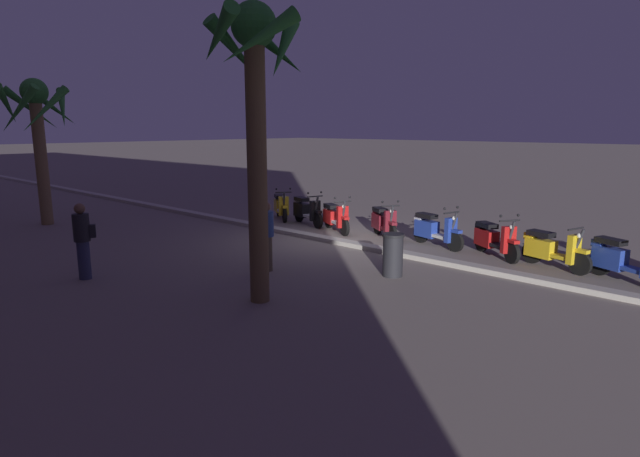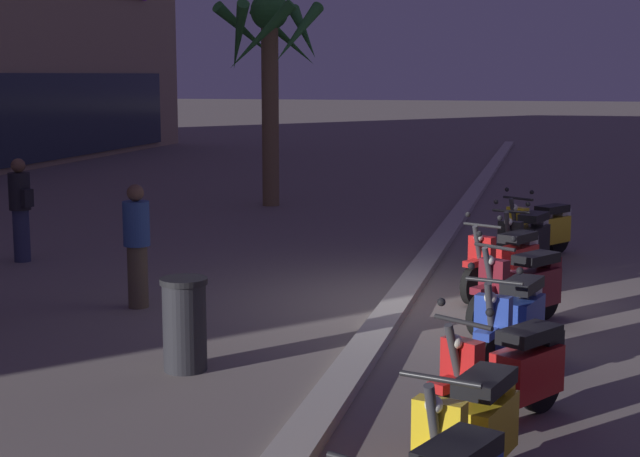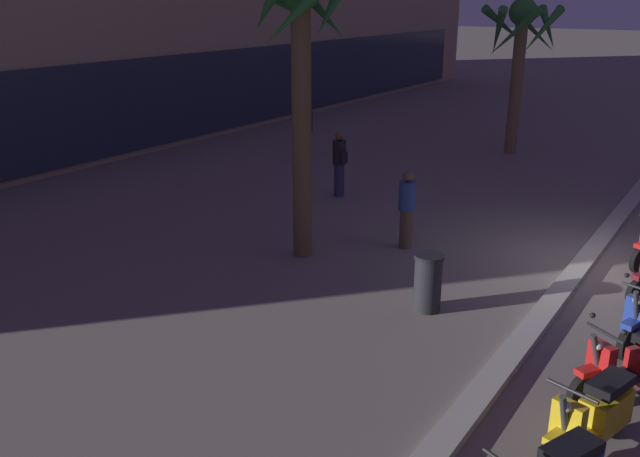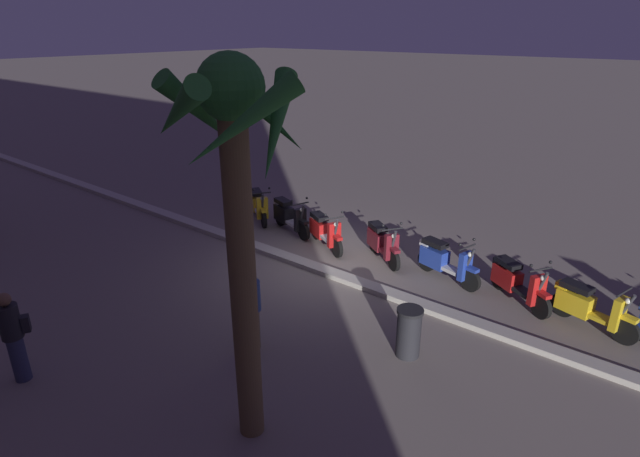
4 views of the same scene
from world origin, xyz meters
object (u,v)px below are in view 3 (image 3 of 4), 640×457
at_px(palm_tree_mid_walkway, 300,49).
at_px(scooter_red_lead_nearest, 636,365).
at_px(palm_tree_far_corner, 521,41).
at_px(litter_bin, 428,282).
at_px(scooter_yellow_far_back, 594,418).
at_px(pedestrian_strolling_near_curb, 339,162).
at_px(pedestrian_by_palm_tree, 307,129).
at_px(pedestrian_window_shopping, 407,208).

bearing_deg(palm_tree_mid_walkway, scooter_red_lead_nearest, -105.30).
bearing_deg(palm_tree_far_corner, palm_tree_mid_walkway, 178.04).
relative_size(palm_tree_mid_walkway, litter_bin, 5.63).
bearing_deg(scooter_yellow_far_back, palm_tree_far_corner, 21.59).
height_order(palm_tree_far_corner, pedestrian_strolling_near_curb, palm_tree_far_corner).
xyz_separation_m(palm_tree_far_corner, litter_bin, (-12.18, -2.69, -3.00)).
bearing_deg(scooter_yellow_far_back, litter_bin, 52.84).
bearing_deg(palm_tree_mid_walkway, pedestrian_by_palm_tree, 33.86).
bearing_deg(scooter_red_lead_nearest, scooter_yellow_far_back, 172.80).
distance_m(scooter_yellow_far_back, scooter_red_lead_nearest, 1.49).
xyz_separation_m(pedestrian_by_palm_tree, pedestrian_window_shopping, (-5.62, -6.26, -0.04)).
bearing_deg(scooter_red_lead_nearest, pedestrian_window_shopping, 56.31).
height_order(scooter_yellow_far_back, pedestrian_by_palm_tree, pedestrian_by_palm_tree).
bearing_deg(pedestrian_window_shopping, scooter_red_lead_nearest, -123.69).
bearing_deg(pedestrian_window_shopping, palm_tree_mid_walkway, 134.59).
height_order(scooter_red_lead_nearest, pedestrian_strolling_near_curb, pedestrian_strolling_near_curb).
distance_m(pedestrian_window_shopping, litter_bin, 2.87).
bearing_deg(palm_tree_far_corner, scooter_yellow_far_back, -158.41).
distance_m(pedestrian_by_palm_tree, pedestrian_window_shopping, 8.41).
bearing_deg(pedestrian_by_palm_tree, pedestrian_strolling_near_curb, -135.15).
xyz_separation_m(palm_tree_far_corner, pedestrian_by_palm_tree, (-4.20, 5.15, -2.61)).
bearing_deg(pedestrian_by_palm_tree, litter_bin, -135.54).
height_order(scooter_red_lead_nearest, palm_tree_far_corner, palm_tree_far_corner).
relative_size(palm_tree_far_corner, pedestrian_by_palm_tree, 2.87).
distance_m(scooter_red_lead_nearest, litter_bin, 3.34).
xyz_separation_m(pedestrian_by_palm_tree, pedestrian_strolling_near_curb, (-3.20, -3.18, 0.00)).
bearing_deg(litter_bin, pedestrian_by_palm_tree, 44.46).
distance_m(palm_tree_mid_walkway, pedestrian_by_palm_tree, 9.07).
bearing_deg(pedestrian_window_shopping, pedestrian_strolling_near_curb, 51.87).
relative_size(palm_tree_far_corner, litter_bin, 5.02).
bearing_deg(pedestrian_strolling_near_curb, pedestrian_by_palm_tree, 44.85).
distance_m(pedestrian_window_shopping, pedestrian_strolling_near_curb, 3.92).
bearing_deg(scooter_yellow_far_back, pedestrian_by_palm_tree, 46.59).
bearing_deg(pedestrian_strolling_near_curb, scooter_red_lead_nearest, -125.49).
relative_size(pedestrian_by_palm_tree, pedestrian_window_shopping, 1.04).
relative_size(scooter_yellow_far_back, scooter_red_lead_nearest, 1.06).
bearing_deg(pedestrian_by_palm_tree, scooter_yellow_far_back, -133.41).
distance_m(scooter_yellow_far_back, litter_bin, 3.83).
relative_size(palm_tree_mid_walkway, pedestrian_window_shopping, 3.36).
distance_m(scooter_yellow_far_back, pedestrian_strolling_near_curb, 10.48).
xyz_separation_m(scooter_yellow_far_back, palm_tree_mid_walkway, (3.20, 6.12, 3.46)).
bearing_deg(palm_tree_mid_walkway, litter_bin, -106.13).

